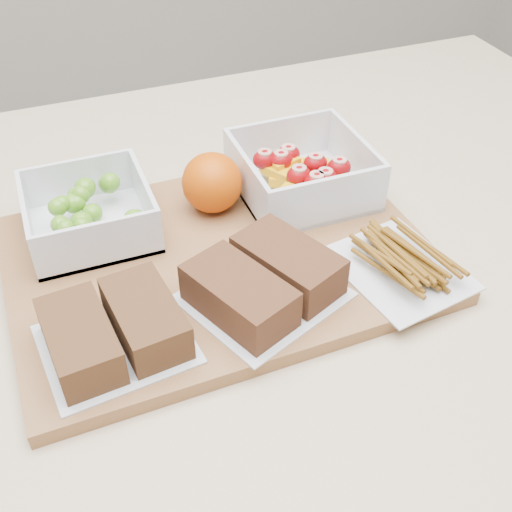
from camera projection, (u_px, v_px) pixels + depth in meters
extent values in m
cube|color=beige|center=(249.00, 500.00, 0.95)|extent=(1.20, 0.90, 0.90)
cube|color=olive|center=(220.00, 259.00, 0.66)|extent=(0.43, 0.31, 0.02)
cube|color=silver|center=(92.00, 229.00, 0.68)|extent=(0.13, 0.13, 0.00)
cube|color=silver|center=(79.00, 180.00, 0.71)|extent=(0.13, 0.00, 0.05)
cube|color=silver|center=(99.00, 245.00, 0.62)|extent=(0.13, 0.00, 0.05)
cube|color=silver|center=(146.00, 199.00, 0.68)|extent=(0.00, 0.12, 0.05)
cube|color=silver|center=(28.00, 224.00, 0.65)|extent=(0.00, 0.12, 0.05)
sphere|color=#54911E|center=(82.00, 222.00, 0.66)|extent=(0.02, 0.02, 0.02)
sphere|color=#54911E|center=(60.00, 225.00, 0.64)|extent=(0.02, 0.02, 0.02)
sphere|color=#54911E|center=(81.00, 194.00, 0.68)|extent=(0.02, 0.02, 0.02)
sphere|color=#54911E|center=(92.00, 213.00, 0.68)|extent=(0.02, 0.02, 0.02)
sphere|color=#54911E|center=(58.00, 207.00, 0.66)|extent=(0.02, 0.02, 0.02)
sphere|color=#54911E|center=(78.00, 222.00, 0.66)|extent=(0.02, 0.02, 0.02)
sphere|color=#54911E|center=(62.00, 203.00, 0.67)|extent=(0.02, 0.02, 0.02)
sphere|color=#54911E|center=(134.00, 221.00, 0.64)|extent=(0.02, 0.02, 0.02)
sphere|color=#54911E|center=(109.00, 183.00, 0.70)|extent=(0.02, 0.02, 0.02)
sphere|color=#54911E|center=(85.00, 188.00, 0.68)|extent=(0.02, 0.02, 0.02)
sphere|color=#54911E|center=(66.00, 228.00, 0.64)|extent=(0.02, 0.02, 0.02)
sphere|color=#54911E|center=(110.00, 182.00, 0.69)|extent=(0.02, 0.02, 0.02)
sphere|color=#54911E|center=(103.00, 233.00, 0.64)|extent=(0.02, 0.02, 0.02)
sphere|color=#54911E|center=(76.00, 196.00, 0.68)|extent=(0.02, 0.02, 0.02)
sphere|color=#54911E|center=(73.00, 203.00, 0.67)|extent=(0.02, 0.02, 0.02)
sphere|color=#54911E|center=(86.00, 187.00, 0.69)|extent=(0.02, 0.02, 0.02)
sphere|color=#54911E|center=(136.00, 220.00, 0.64)|extent=(0.02, 0.02, 0.02)
sphere|color=#54911E|center=(135.00, 228.00, 0.66)|extent=(0.02, 0.02, 0.02)
sphere|color=#54911E|center=(77.00, 203.00, 0.67)|extent=(0.02, 0.02, 0.02)
sphere|color=#54911E|center=(82.00, 225.00, 0.65)|extent=(0.02, 0.02, 0.02)
cube|color=silver|center=(301.00, 189.00, 0.74)|extent=(0.14, 0.14, 0.01)
cube|color=silver|center=(279.00, 141.00, 0.77)|extent=(0.14, 0.01, 0.06)
cube|color=silver|center=(329.00, 202.00, 0.67)|extent=(0.14, 0.01, 0.06)
cube|color=silver|center=(355.00, 158.00, 0.74)|extent=(0.01, 0.13, 0.06)
cube|color=silver|center=(246.00, 181.00, 0.70)|extent=(0.01, 0.13, 0.06)
cube|color=orange|center=(314.00, 187.00, 0.71)|extent=(0.04, 0.05, 0.01)
cube|color=orange|center=(284.00, 169.00, 0.74)|extent=(0.05, 0.06, 0.01)
cube|color=orange|center=(309.00, 174.00, 0.73)|extent=(0.05, 0.05, 0.01)
cube|color=orange|center=(315.00, 171.00, 0.75)|extent=(0.05, 0.05, 0.01)
cube|color=orange|center=(282.00, 170.00, 0.73)|extent=(0.04, 0.05, 0.01)
cube|color=orange|center=(282.00, 161.00, 0.73)|extent=(0.04, 0.04, 0.01)
cube|color=orange|center=(294.00, 197.00, 0.69)|extent=(0.05, 0.05, 0.01)
cube|color=orange|center=(327.00, 187.00, 0.71)|extent=(0.04, 0.04, 0.01)
cube|color=orange|center=(286.00, 178.00, 0.73)|extent=(0.04, 0.04, 0.01)
ellipsoid|color=#91070C|center=(315.00, 163.00, 0.72)|extent=(0.03, 0.02, 0.02)
ellipsoid|color=#91070C|center=(325.00, 179.00, 0.70)|extent=(0.03, 0.02, 0.02)
ellipsoid|color=#91070C|center=(265.00, 159.00, 0.73)|extent=(0.03, 0.02, 0.02)
ellipsoid|color=#91070C|center=(339.00, 167.00, 0.72)|extent=(0.03, 0.02, 0.02)
ellipsoid|color=#91070C|center=(281.00, 161.00, 0.73)|extent=(0.03, 0.02, 0.02)
ellipsoid|color=#91070C|center=(316.00, 182.00, 0.69)|extent=(0.03, 0.02, 0.02)
ellipsoid|color=#91070C|center=(299.00, 176.00, 0.70)|extent=(0.03, 0.02, 0.02)
ellipsoid|color=#91070C|center=(288.00, 155.00, 0.74)|extent=(0.03, 0.02, 0.02)
sphere|color=#C74B04|center=(212.00, 183.00, 0.69)|extent=(0.07, 0.07, 0.07)
cube|color=silver|center=(116.00, 344.00, 0.56)|extent=(0.14, 0.12, 0.00)
cube|color=#53341C|center=(80.00, 340.00, 0.54)|extent=(0.06, 0.10, 0.04)
cube|color=#53341C|center=(145.00, 318.00, 0.56)|extent=(0.06, 0.10, 0.04)
cube|color=silver|center=(264.00, 296.00, 0.61)|extent=(0.17, 0.16, 0.00)
cube|color=#53301C|center=(239.00, 296.00, 0.58)|extent=(0.09, 0.12, 0.04)
cube|color=#53301C|center=(288.00, 265.00, 0.61)|extent=(0.09, 0.12, 0.04)
cube|color=silver|center=(398.00, 269.00, 0.63)|extent=(0.13, 0.15, 0.00)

